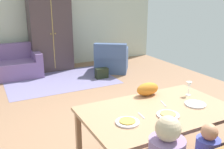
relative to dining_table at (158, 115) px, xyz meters
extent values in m
cube|color=#966D51|center=(0.04, 1.87, -0.70)|extent=(6.83, 6.69, 0.02)
cube|color=beige|center=(0.04, 5.27, 0.66)|extent=(6.83, 0.10, 2.70)
cube|color=tan|center=(0.00, 0.00, 0.05)|extent=(1.74, 1.06, 0.04)
cube|color=tan|center=(-0.81, 0.47, -0.33)|extent=(0.06, 0.06, 0.72)
cube|color=tan|center=(0.81, 0.47, -0.33)|extent=(0.06, 0.06, 0.72)
cylinder|color=silver|center=(-0.48, -0.12, 0.08)|extent=(0.25, 0.25, 0.02)
cylinder|color=gold|center=(-0.48, -0.12, 0.09)|extent=(0.17, 0.17, 0.01)
cylinder|color=silver|center=(0.00, -0.18, 0.08)|extent=(0.25, 0.25, 0.02)
cylinder|color=#D5AA52|center=(0.00, -0.18, 0.09)|extent=(0.17, 0.17, 0.01)
cylinder|color=silver|center=(0.48, -0.10, 0.08)|extent=(0.25, 0.25, 0.02)
cylinder|color=silver|center=(0.63, 0.18, 0.07)|extent=(0.06, 0.06, 0.01)
cylinder|color=silver|center=(0.63, 0.18, 0.12)|extent=(0.01, 0.01, 0.09)
cone|color=silver|center=(0.63, 0.18, 0.21)|extent=(0.07, 0.07, 0.09)
cube|color=silver|center=(-0.26, -0.05, 0.07)|extent=(0.03, 0.15, 0.01)
cube|color=silver|center=(0.16, 0.10, 0.07)|extent=(0.06, 0.17, 0.01)
sphere|color=beige|center=(-0.48, -0.75, 0.31)|extent=(0.21, 0.21, 0.21)
sphere|color=tan|center=(0.00, -0.75, 0.16)|extent=(0.15, 0.15, 0.15)
ellipsoid|color=orange|center=(0.15, 0.43, 0.15)|extent=(0.32, 0.16, 0.17)
cube|color=gray|center=(-0.08, 3.80, -0.69)|extent=(2.60, 1.80, 0.01)
cube|color=slate|center=(-1.24, 4.60, -0.48)|extent=(1.73, 0.84, 0.42)
cube|color=slate|center=(-1.24, 4.94, -0.07)|extent=(1.73, 0.20, 0.40)
cube|color=slate|center=(-0.47, 4.60, -0.17)|extent=(0.18, 0.84, 0.20)
cube|color=#425780|center=(1.46, 4.00, -0.48)|extent=(1.18, 1.17, 0.42)
cube|color=#425780|center=(1.27, 3.72, -0.07)|extent=(0.81, 0.64, 0.40)
cube|color=#425780|center=(1.74, 3.81, -0.17)|extent=(0.62, 0.80, 0.20)
cube|color=#425780|center=(1.18, 4.19, -0.17)|extent=(0.62, 0.80, 0.20)
cube|color=#473739|center=(0.01, 4.88, 0.36)|extent=(1.10, 0.56, 2.10)
cube|color=gold|center=(0.01, 4.59, 0.36)|extent=(0.02, 0.01, 1.89)
sphere|color=gold|center=(-0.05, 4.59, 0.36)|extent=(0.04, 0.04, 0.04)
sphere|color=gold|center=(0.07, 4.59, 0.36)|extent=(0.04, 0.04, 0.04)
cube|color=black|center=(0.91, 3.50, -0.56)|extent=(0.32, 0.16, 0.26)
camera|label=1|loc=(-1.71, -2.16, 1.32)|focal=41.17mm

